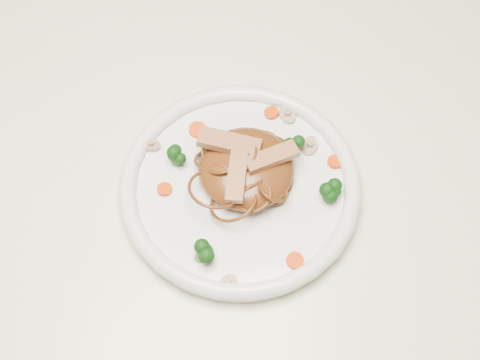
{
  "coord_description": "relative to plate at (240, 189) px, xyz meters",
  "views": [
    {
      "loc": [
        0.06,
        -0.31,
        1.42
      ],
      "look_at": [
        0.1,
        0.05,
        0.78
      ],
      "focal_mm": 48.4,
      "sensor_mm": 36.0,
      "label": 1
    }
  ],
  "objects": [
    {
      "name": "table",
      "position": [
        -0.1,
        -0.05,
        -0.11
      ],
      "size": [
        1.2,
        0.8,
        0.75
      ],
      "color": "#F0E8CB",
      "rests_on": "ground"
    },
    {
      "name": "plate",
      "position": [
        0.0,
        0.0,
        0.0
      ],
      "size": [
        0.3,
        0.3,
        0.02
      ],
      "primitive_type": "cylinder",
      "rotation": [
        0.0,
        0.0,
        -0.1
      ],
      "color": "white",
      "rests_on": "table"
    },
    {
      "name": "noodle_mound",
      "position": [
        0.01,
        0.01,
        0.02
      ],
      "size": [
        0.14,
        0.14,
        0.04
      ],
      "primitive_type": "ellipsoid",
      "rotation": [
        0.0,
        0.0,
        -0.33
      ],
      "color": "#582E10",
      "rests_on": "plate"
    },
    {
      "name": "chicken_a",
      "position": [
        0.04,
        0.01,
        0.04
      ],
      "size": [
        0.07,
        0.04,
        0.01
      ],
      "primitive_type": "cube",
      "rotation": [
        0.0,
        0.0,
        0.33
      ],
      "color": "tan",
      "rests_on": "noodle_mound"
    },
    {
      "name": "chicken_b",
      "position": [
        -0.01,
        0.04,
        0.04
      ],
      "size": [
        0.08,
        0.04,
        0.01
      ],
      "primitive_type": "cube",
      "rotation": [
        0.0,
        0.0,
        2.82
      ],
      "color": "tan",
      "rests_on": "noodle_mound"
    },
    {
      "name": "chicken_c",
      "position": [
        -0.0,
        -0.01,
        0.04
      ],
      "size": [
        0.03,
        0.06,
        0.01
      ],
      "primitive_type": "cube",
      "rotation": [
        0.0,
        0.0,
        4.51
      ],
      "color": "tan",
      "rests_on": "noodle_mound"
    },
    {
      "name": "broccoli_0",
      "position": [
        0.07,
        0.04,
        0.02
      ],
      "size": [
        0.03,
        0.03,
        0.03
      ],
      "primitive_type": null,
      "rotation": [
        0.0,
        0.0,
        0.44
      ],
      "color": "#0E360B",
      "rests_on": "plate"
    },
    {
      "name": "broccoli_1",
      "position": [
        -0.07,
        0.04,
        0.02
      ],
      "size": [
        0.03,
        0.03,
        0.03
      ],
      "primitive_type": null,
      "rotation": [
        0.0,
        0.0,
        -0.26
      ],
      "color": "#0E360B",
      "rests_on": "plate"
    },
    {
      "name": "broccoli_2",
      "position": [
        -0.05,
        -0.08,
        0.02
      ],
      "size": [
        0.03,
        0.03,
        0.03
      ],
      "primitive_type": null,
      "rotation": [
        0.0,
        0.0,
        0.09
      ],
      "color": "#0E360B",
      "rests_on": "plate"
    },
    {
      "name": "broccoli_3",
      "position": [
        0.1,
        -0.02,
        0.02
      ],
      "size": [
        0.03,
        0.03,
        0.03
      ],
      "primitive_type": null,
      "rotation": [
        0.0,
        0.0,
        -0.19
      ],
      "color": "#0E360B",
      "rests_on": "plate"
    },
    {
      "name": "carrot_0",
      "position": [
        0.05,
        0.1,
        0.01
      ],
      "size": [
        0.02,
        0.02,
        0.0
      ],
      "primitive_type": "cylinder",
      "rotation": [
        0.0,
        0.0,
        -0.01
      ],
      "color": "#EA3A08",
      "rests_on": "plate"
    },
    {
      "name": "carrot_1",
      "position": [
        -0.09,
        0.0,
        0.01
      ],
      "size": [
        0.02,
        0.02,
        0.0
      ],
      "primitive_type": "cylinder",
      "rotation": [
        0.0,
        0.0,
        -0.01
      ],
      "color": "#EA3A08",
      "rests_on": "plate"
    },
    {
      "name": "carrot_2",
      "position": [
        0.11,
        0.02,
        0.01
      ],
      "size": [
        0.02,
        0.02,
        0.0
      ],
      "primitive_type": "cylinder",
      "rotation": [
        0.0,
        0.0,
        0.15
      ],
      "color": "#EA3A08",
      "rests_on": "plate"
    },
    {
      "name": "carrot_3",
      "position": [
        -0.04,
        0.08,
        0.01
      ],
      "size": [
        0.02,
        0.02,
        0.0
      ],
      "primitive_type": "cylinder",
      "rotation": [
        0.0,
        0.0,
        -0.07
      ],
      "color": "#EA3A08",
      "rests_on": "plate"
    },
    {
      "name": "carrot_4",
      "position": [
        0.05,
        -0.1,
        0.01
      ],
      "size": [
        0.02,
        0.02,
        0.0
      ],
      "primitive_type": "cylinder",
      "rotation": [
        0.0,
        0.0,
        -0.09
      ],
      "color": "#EA3A08",
      "rests_on": "plate"
    },
    {
      "name": "mushroom_0",
      "position": [
        -0.02,
        -0.12,
        0.01
      ],
      "size": [
        0.03,
        0.03,
        0.01
      ],
      "primitive_type": "cylinder",
      "rotation": [
        0.0,
        0.0,
        0.58
      ],
      "color": "gray",
      "rests_on": "plate"
    },
    {
      "name": "mushroom_1",
      "position": [
        0.09,
        0.04,
        0.01
      ],
      "size": [
        0.03,
        0.03,
        0.01
      ],
      "primitive_type": "cylinder",
      "rotation": [
        0.0,
        0.0,
        1.2
      ],
      "color": "gray",
      "rests_on": "plate"
    },
    {
      "name": "mushroom_2",
      "position": [
        -0.1,
        0.06,
        0.01
      ],
      "size": [
        0.03,
        0.03,
        0.01
      ],
      "primitive_type": "cylinder",
      "rotation": [
        0.0,
        0.0,
        -0.34
      ],
      "color": "gray",
      "rests_on": "plate"
    },
    {
      "name": "mushroom_3",
      "position": [
        0.07,
        0.09,
        0.01
      ],
      "size": [
        0.03,
        0.03,
        0.01
      ],
      "primitive_type": "cylinder",
      "rotation": [
        0.0,
        0.0,
        1.93
      ],
      "color": "gray",
      "rests_on": "plate"
    }
  ]
}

